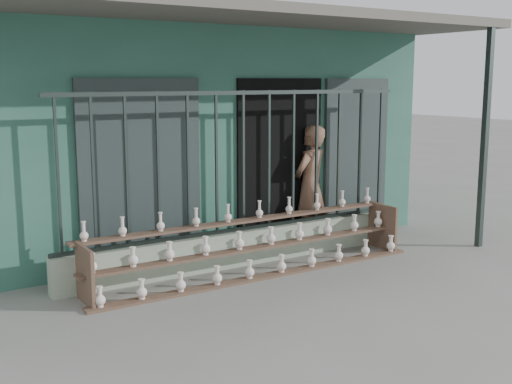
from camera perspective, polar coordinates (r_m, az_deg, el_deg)
ground at (r=7.43m, az=4.20°, el=-8.75°), size 60.00×60.00×0.00m
workshop_building at (r=10.76m, az=-9.31°, el=5.76°), size 7.40×6.60×3.21m
parapet_wall at (r=8.40m, az=-1.10°, el=-4.92°), size 5.00×0.20×0.45m
security_fence at (r=8.18m, az=-1.13°, el=2.71°), size 5.00×0.04×1.80m
shelf_rack at (r=7.98m, az=-0.04°, el=-4.73°), size 4.50×0.68×0.85m
elderly_woman at (r=9.29m, az=4.85°, el=0.57°), size 0.75×0.63×1.74m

